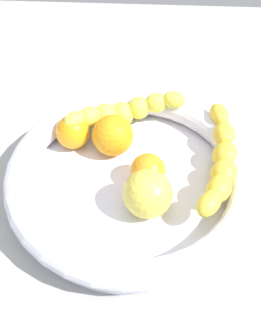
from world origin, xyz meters
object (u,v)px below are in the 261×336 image
Objects in this scene: banana_draped_left at (123,111)px; orange_mid_right at (113,135)px; orange_front at (148,173)px; fruit_bowl at (130,178)px; apple_yellow at (148,194)px; orange_mid_left at (73,132)px; banana_draped_right at (222,161)px.

orange_mid_right is at bearing 77.81° from banana_draped_left.
banana_draped_left is 13.11cm from orange_front.
fruit_bowl is 5.98cm from apple_yellow.
apple_yellow is (-4.41, 16.76, 0.08)cm from banana_draped_left.
banana_draped_left is 3.82× the size of orange_front.
banana_draped_left reaches higher than orange_mid_left.
banana_draped_left is at bearing -81.21° from fruit_bowl.
banana_draped_left is 17.92cm from banana_draped_right.
banana_draped_left is at bearing -34.16° from banana_draped_right.
fruit_bowl is 7.05× the size of orange_front.
orange_front is 14.17cm from orange_mid_left.
orange_mid_left is 0.79× the size of apple_yellow.
banana_draped_left is 0.86× the size of banana_draped_right.
fruit_bowl is at bearing -61.93° from apple_yellow.
banana_draped_left is at bearing -102.19° from orange_mid_right.
banana_draped_left is at bearing -70.59° from orange_front.
orange_mid_right is (5.56, -6.73, 0.63)cm from orange_front.
fruit_bowl is at bearing -8.61° from orange_front.
orange_mid_right is at bearing -15.50° from banana_draped_right.
fruit_bowl is 5.66× the size of orange_mid_right.
orange_front is 0.96× the size of orange_mid_left.
banana_draped_right is at bearing 166.43° from orange_mid_left.
orange_mid_left is at bearing -32.84° from orange_front.
orange_mid_left is (9.41, -7.31, 1.77)cm from fruit_bowl.
orange_front is (10.48, 2.28, -0.66)cm from banana_draped_right.
banana_draped_right is at bearing -171.64° from fruit_bowl.
orange_mid_left reaches higher than orange_front.
banana_draped_right is 4.42× the size of orange_front.
orange_front is 0.76× the size of apple_yellow.
banana_draped_right is at bearing 145.84° from banana_draped_left.
orange_mid_left is at bearing -13.57° from banana_draped_right.
apple_yellow is at bearing 90.78° from orange_front.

